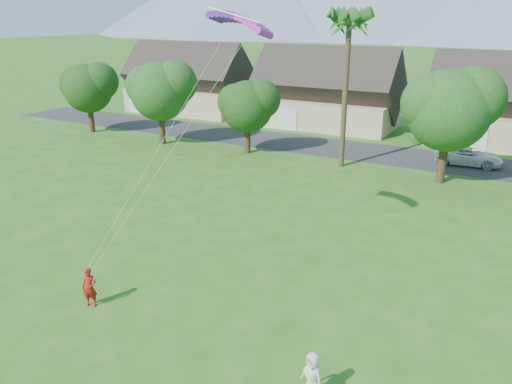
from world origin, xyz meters
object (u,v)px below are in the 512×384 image
Objects in this scene: watcher at (312,376)px; parafoil_kite at (241,19)px; parked_car at (469,156)px; kite_flyer at (90,288)px.

parafoil_kite is (-7.07, 7.73, 10.91)m from watcher.
parked_car is 1.56× the size of parafoil_kite.
kite_flyer is at bearing -104.23° from parafoil_kite.
kite_flyer is 13.48m from parafoil_kite.
parafoil_kite is (3.45, 7.17, 10.88)m from kite_flyer.
watcher is 15.12m from parafoil_kite.
watcher is 31.57m from parked_car.
watcher is (10.53, -0.56, -0.02)m from kite_flyer.
parafoil_kite is at bearing 156.75° from parked_car.
kite_flyer is at bearing 155.09° from parked_car.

